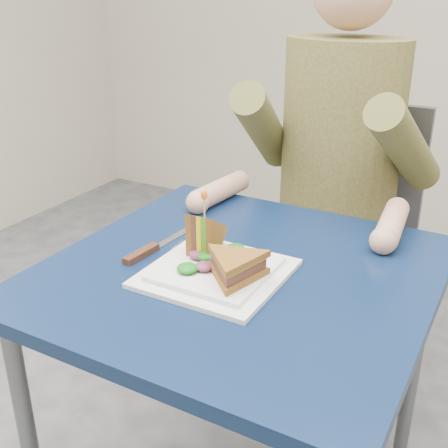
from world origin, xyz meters
The scene contains 12 objects.
table centered at (0.00, 0.00, 0.65)m, with size 0.75×0.75×0.73m.
chair centered at (0.00, 0.70, 0.54)m, with size 0.42×0.40×0.93m.
diner centered at (0.00, 0.59, 0.91)m, with size 0.54×0.59×0.74m.
plate centered at (-0.03, -0.05, 0.74)m, with size 0.26×0.26×0.02m.
sandwich_flat centered at (0.03, -0.08, 0.78)m, with size 0.20×0.20×0.05m.
sandwich_upright centered at (-0.08, -0.01, 0.78)m, with size 0.08×0.14×0.14m.
fork centered at (-0.15, -0.04, 0.73)m, with size 0.04×0.18×0.01m.
knife centered at (-0.20, -0.04, 0.74)m, with size 0.03×0.22×0.02m.
toothpick centered at (-0.08, -0.01, 0.85)m, with size 0.00×0.00×0.06m, color tan.
toothpick_frill centered at (-0.08, -0.01, 0.88)m, with size 0.01×0.01×0.02m, color orange.
lettuce_spill centered at (-0.02, -0.04, 0.76)m, with size 0.15×0.13×0.02m, color #337A14, non-canonical shape.
onion_ring centered at (-0.01, -0.05, 0.77)m, with size 0.04×0.04×0.01m, color #9E4C7A.
Camera 1 is at (0.46, -0.89, 1.26)m, focal length 45.00 mm.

